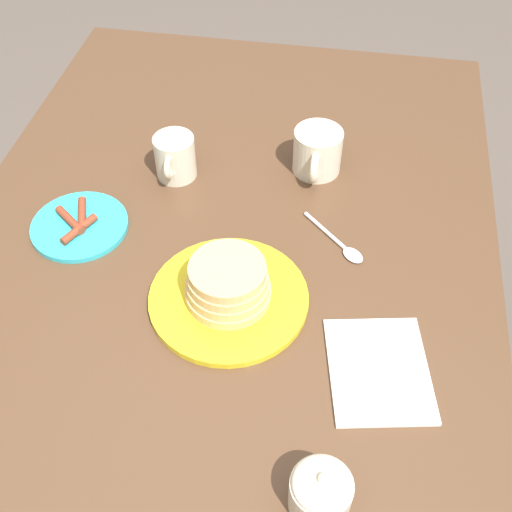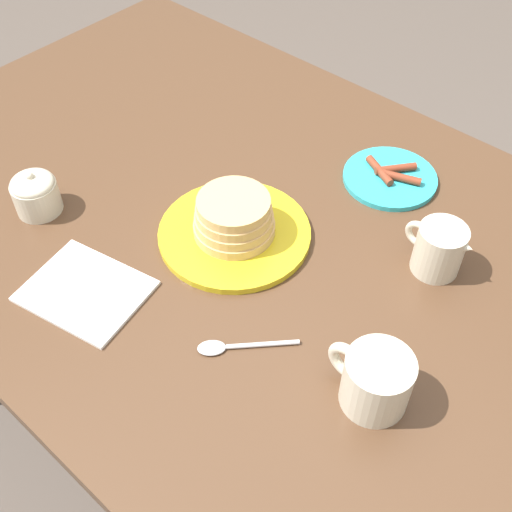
{
  "view_description": "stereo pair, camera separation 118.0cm",
  "coord_description": "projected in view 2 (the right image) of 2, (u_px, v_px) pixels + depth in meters",
  "views": [
    {
      "loc": [
        0.63,
        0.18,
        1.57
      ],
      "look_at": [
        -0.05,
        0.07,
        0.81
      ],
      "focal_mm": 45.0,
      "sensor_mm": 36.0,
      "label": 1
    },
    {
      "loc": [
        -0.49,
        0.56,
        1.53
      ],
      "look_at": [
        -0.05,
        0.07,
        0.81
      ],
      "focal_mm": 45.0,
      "sensor_mm": 36.0,
      "label": 2
    }
  ],
  "objects": [
    {
      "name": "creamer_pitcher",
      "position": [
        440.0,
        249.0,
        0.97
      ],
      "size": [
        0.11,
        0.07,
        0.09
      ],
      "color": "beige",
      "rests_on": "dining_table"
    },
    {
      "name": "side_plate_bacon",
      "position": [
        390.0,
        177.0,
        1.14
      ],
      "size": [
        0.17,
        0.17,
        0.02
      ],
      "color": "#2DADBC",
      "rests_on": "dining_table"
    },
    {
      "name": "napkin",
      "position": [
        86.0,
        291.0,
        0.97
      ],
      "size": [
        0.2,
        0.17,
        0.01
      ],
      "color": "white",
      "rests_on": "dining_table"
    },
    {
      "name": "dining_table",
      "position": [
        260.0,
        277.0,
        1.14
      ],
      "size": [
        1.52,
        0.92,
        0.78
      ],
      "color": "#4C3321",
      "rests_on": "ground_plane"
    },
    {
      "name": "sugar_bowl",
      "position": [
        35.0,
        193.0,
        1.07
      ],
      "size": [
        0.08,
        0.08,
        0.08
      ],
      "color": "beige",
      "rests_on": "dining_table"
    },
    {
      "name": "spoon",
      "position": [
        230.0,
        347.0,
        0.9
      ],
      "size": [
        0.11,
        0.12,
        0.01
      ],
      "color": "silver",
      "rests_on": "dining_table"
    },
    {
      "name": "coffee_mug",
      "position": [
        375.0,
        380.0,
        0.82
      ],
      "size": [
        0.12,
        0.09,
        0.08
      ],
      "color": "beige",
      "rests_on": "dining_table"
    },
    {
      "name": "pancake_plate",
      "position": [
        234.0,
        224.0,
        1.03
      ],
      "size": [
        0.25,
        0.25,
        0.08
      ],
      "color": "gold",
      "rests_on": "dining_table"
    },
    {
      "name": "ground_plane",
      "position": [
        259.0,
        445.0,
        1.63
      ],
      "size": [
        8.0,
        8.0,
        0.0
      ],
      "primitive_type": "plane",
      "color": "#51473F"
    }
  ]
}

